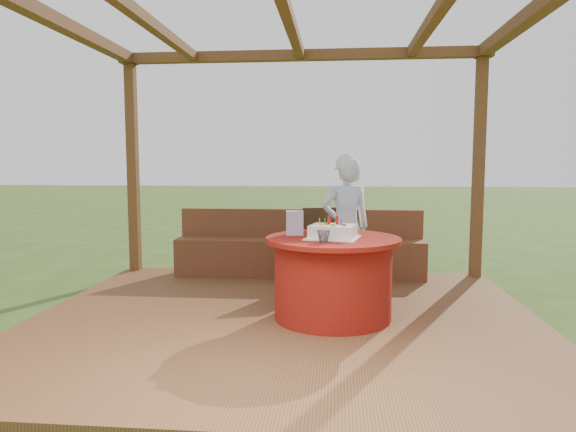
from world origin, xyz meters
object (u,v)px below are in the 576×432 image
Objects in this scene: table at (333,277)px; gift_bag at (295,223)px; drinking_glass at (323,236)px; bench at (299,254)px; birthday_cake at (333,231)px; elderly_woman at (346,225)px; chair at (323,243)px.

gift_bag reaches higher than table.
table is at bearing -23.87° from gift_bag.
gift_bag is 0.51m from drinking_glass.
table is (0.42, -1.70, 0.10)m from bench.
gift_bag is (-0.34, 0.16, 0.05)m from birthday_cake.
drinking_glass is at bearing -100.05° from elderly_woman.
birthday_cake reaches higher than drinking_glass.
chair is 1.56m from drinking_glass.
chair is at bearing 72.81° from gift_bag.
bench is at bearing 122.33° from chair.
chair reaches higher than table.
chair is at bearing 120.73° from elderly_woman.
birthday_cake is 4.75× the size of drinking_glass.
birthday_cake is at bearing -98.27° from elderly_woman.
chair reaches higher than drinking_glass.
elderly_woman is 6.71× the size of gift_bag.
chair is 3.96× the size of gift_bag.
gift_bag is at bearing 161.55° from table.
bench is 13.71× the size of gift_bag.
chair is at bearing 95.08° from birthday_cake.
gift_bag is 2.03× the size of drinking_glass.
birthday_cake is (-0.13, -0.87, 0.04)m from elderly_woman.
gift_bag reaches higher than chair.
table is at bearing -76.21° from bench.
birthday_cake is 0.38m from gift_bag.
elderly_woman is (0.54, -0.88, 0.47)m from bench.
chair is 1.69× the size of birthday_cake.
table is 1.36× the size of chair.
elderly_woman is (0.12, 0.82, 0.37)m from table.
gift_bag reaches higher than bench.
gift_bag is at bearing -123.60° from elderly_woman.
birthday_cake reaches higher than chair.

